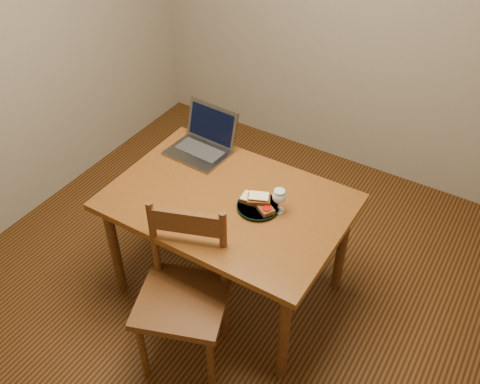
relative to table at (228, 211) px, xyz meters
The scene contains 11 objects.
floor 0.67m from the table, 123.45° to the left, with size 3.20×3.20×0.02m, color black.
back_wall 1.79m from the table, 91.43° to the left, with size 3.20×0.02×2.60m, color gray.
left_wall 1.77m from the table, behind, with size 0.02×3.20×2.60m, color gray.
table is the anchor object (origin of this frame).
chair 0.53m from the table, 84.55° to the right, with size 0.58×0.56×0.49m.
plate 0.20m from the table, ahead, with size 0.23×0.23×0.02m, color black.
sandwich_cheese 0.19m from the table, 14.18° to the left, with size 0.13×0.08×0.04m, color #381E0C, non-canonical shape.
sandwich_tomato 0.25m from the table, ahead, with size 0.12×0.07×0.04m, color #381E0C, non-canonical shape.
sandwich_top 0.24m from the table, ahead, with size 0.12×0.07×0.04m, color #381E0C, non-canonical shape.
milk_glass 0.33m from the table, 12.90° to the left, with size 0.07×0.07×0.14m, color white, non-canonical shape.
laptop 0.53m from the table, 139.53° to the left, with size 0.37×0.34×0.26m.
Camera 1 is at (1.26, -1.92, 2.67)m, focal length 40.00 mm.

